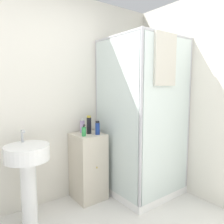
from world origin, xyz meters
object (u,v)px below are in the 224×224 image
object	(u,v)px
soap_dispenser	(84,131)
shampoo_bottle_blue	(98,128)
sink	(28,167)
lotion_bottle_white	(82,126)
shampoo_bottle_tall_black	(89,125)

from	to	relation	value
soap_dispenser	shampoo_bottle_blue	xyz separation A→B (m)	(0.18, -0.02, 0.02)
sink	lotion_bottle_white	xyz separation A→B (m)	(0.74, 0.22, 0.30)
lotion_bottle_white	shampoo_bottle_blue	bearing A→B (deg)	-66.37
shampoo_bottle_tall_black	shampoo_bottle_blue	bearing A→B (deg)	-61.15
shampoo_bottle_tall_black	lotion_bottle_white	bearing A→B (deg)	108.12
shampoo_bottle_tall_black	shampoo_bottle_blue	xyz separation A→B (m)	(0.06, -0.10, -0.03)
shampoo_bottle_tall_black	lotion_bottle_white	world-z (taller)	shampoo_bottle_tall_black
shampoo_bottle_blue	lotion_bottle_white	distance (m)	0.23
shampoo_bottle_tall_black	soap_dispenser	bearing A→B (deg)	-145.03
shampoo_bottle_tall_black	sink	bearing A→B (deg)	-171.84
sink	shampoo_bottle_tall_black	distance (m)	0.85
soap_dispenser	lotion_bottle_white	bearing A→B (deg)	65.88
soap_dispenser	shampoo_bottle_blue	bearing A→B (deg)	-6.24
soap_dispenser	shampoo_bottle_blue	size ratio (longest dim) A/B	0.84
shampoo_bottle_tall_black	lotion_bottle_white	distance (m)	0.12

